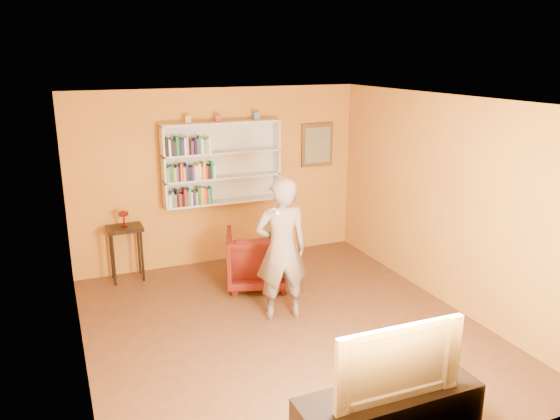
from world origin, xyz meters
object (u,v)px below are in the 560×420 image
Objects in this scene: console_table at (125,236)px; bookshelf at (221,162)px; armchair at (258,259)px; person at (282,249)px; ruby_lustre at (123,215)px; television at (392,357)px.

bookshelf is at bearing 6.05° from console_table.
console_table is 1.93m from armchair.
armchair is (1.68, -0.93, -0.27)m from console_table.
person is (-0.07, -1.02, 0.49)m from armchair.
ruby_lustre is (0.00, -0.00, 0.31)m from console_table.
ruby_lustre is 0.26× the size of armchair.
ruby_lustre is 2.52m from person.
person is at bearing -87.36° from bookshelf.
television is (-0.15, -2.55, -0.02)m from person.
bookshelf is 2.22× the size of console_table.
person is at bearing -50.55° from console_table.
armchair is at bearing -28.96° from ruby_lustre.
bookshelf is at bearing -62.67° from armchair.
console_table reaches higher than armchair.
console_table is 0.73× the size of television.
television is (1.46, -4.50, 0.21)m from console_table.
person is at bearing -50.55° from ruby_lustre.
television reaches higher than console_table.
console_table is at bearing -40.61° from person.
television is at bearing -72.06° from ruby_lustre.
person is 1.62× the size of television.
television is (-0.05, -4.66, -0.72)m from bookshelf.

